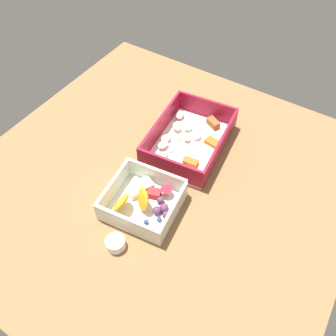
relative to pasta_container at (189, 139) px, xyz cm
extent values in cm
cube|color=brown|center=(12.34, -0.15, -2.77)|extent=(80.00, 80.00, 2.00)
cube|color=white|center=(0.19, 0.19, -1.47)|extent=(23.62, 18.19, 0.60)
cube|color=maroon|center=(-10.41, -1.05, 1.44)|extent=(2.42, 15.72, 5.21)
cube|color=maroon|center=(10.79, 1.42, 1.44)|extent=(2.42, 15.72, 5.21)
cube|color=maroon|center=(-0.68, 7.72, 1.44)|extent=(20.68, 2.99, 5.21)
cube|color=maroon|center=(1.07, -7.34, 1.44)|extent=(20.68, 2.99, 5.21)
ellipsoid|color=beige|center=(-0.48, -0.98, -0.26)|extent=(3.11, 3.11, 1.29)
ellipsoid|color=beige|center=(7.57, 2.02, -0.44)|extent=(2.38, 1.94, 1.04)
ellipsoid|color=beige|center=(-3.37, -2.31, -0.41)|extent=(2.66, 2.47, 1.09)
ellipsoid|color=beige|center=(-2.13, 1.06, -0.42)|extent=(2.54, 2.18, 1.07)
ellipsoid|color=beige|center=(4.65, -4.32, -0.16)|extent=(3.23, 2.58, 1.43)
ellipsoid|color=beige|center=(-2.23, -4.74, -0.14)|extent=(3.54, 3.51, 1.47)
ellipsoid|color=beige|center=(2.45, -4.94, -0.23)|extent=(3.21, 2.80, 1.34)
ellipsoid|color=beige|center=(-6.25, -6.34, -0.16)|extent=(3.26, 2.61, 1.44)
cube|color=#AD5B1E|center=(5.50, 3.56, -0.57)|extent=(2.26, 3.66, 1.19)
cube|color=brown|center=(-8.19, 2.10, -0.29)|extent=(3.15, 3.88, 1.75)
cube|color=#AD5B1E|center=(-2.67, 4.82, -0.65)|extent=(2.72, 3.64, 1.03)
cube|color=#387A33|center=(7.71, -3.89, -1.07)|extent=(0.60, 0.40, 0.20)
cube|color=#387A33|center=(6.46, -2.02, -1.07)|extent=(0.60, 0.40, 0.20)
cube|color=#387A33|center=(4.97, -1.88, -1.07)|extent=(0.60, 0.40, 0.20)
cube|color=#387A33|center=(0.56, -2.45, -1.07)|extent=(0.60, 0.40, 0.20)
cube|color=silver|center=(20.22, 0.94, -1.47)|extent=(15.10, 15.81, 0.60)
cube|color=silver|center=(13.86, 0.14, 1.06)|extent=(2.38, 14.21, 4.46)
cube|color=silver|center=(26.58, 1.74, 1.06)|extent=(2.38, 14.21, 4.46)
cube|color=silver|center=(19.36, 7.71, 1.06)|extent=(12.20, 2.12, 4.46)
cube|color=silver|center=(21.07, -5.83, 1.06)|extent=(12.20, 2.12, 4.46)
ellipsoid|color=orange|center=(20.45, 1.12, 1.41)|extent=(5.18, 5.51, 4.96)
ellipsoid|color=orange|center=(23.48, -2.10, 1.28)|extent=(4.87, 3.91, 4.70)
cube|color=#F4EACC|center=(19.12, -2.23, -0.34)|extent=(3.27, 3.44, 1.65)
cube|color=#F4EACC|center=(15.93, -1.08, -0.32)|extent=(3.13, 3.46, 1.69)
cube|color=red|center=(17.07, 1.53, -0.38)|extent=(2.67, 3.09, 1.57)
sphere|color=#562D4C|center=(19.05, 5.25, -0.23)|extent=(1.88, 1.88, 1.88)
sphere|color=#562D4C|center=(20.32, 4.33, -0.27)|extent=(1.79, 1.79, 1.79)
sphere|color=#562D4C|center=(17.81, 3.59, -0.35)|extent=(1.63, 1.63, 1.63)
sphere|color=#562D4C|center=(20.08, 6.40, -0.40)|extent=(1.53, 1.53, 1.53)
cone|color=red|center=(15.51, 3.57, -0.15)|extent=(2.54, 2.54, 2.03)
sphere|color=navy|center=(21.59, 5.72, -0.66)|extent=(1.01, 1.01, 1.01)
sphere|color=navy|center=(23.56, 3.90, -0.62)|extent=(1.10, 1.10, 1.10)
sphere|color=navy|center=(24.85, 4.87, -0.62)|extent=(1.09, 1.09, 1.09)
cylinder|color=white|center=(30.37, 1.60, -0.67)|extent=(3.71, 3.71, 2.20)
camera|label=1|loc=(50.42, 26.06, 59.14)|focal=37.06mm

